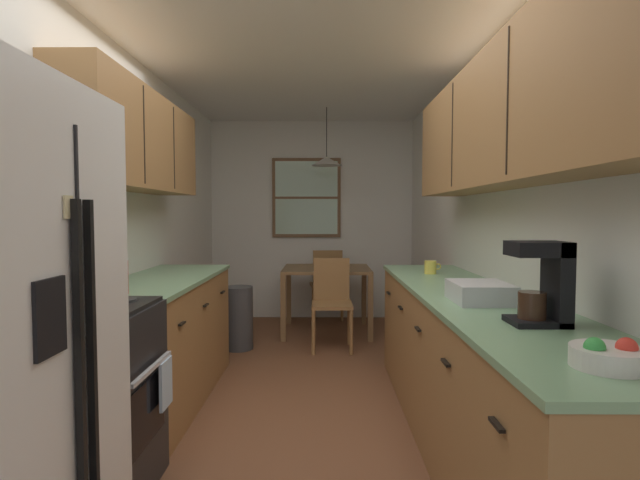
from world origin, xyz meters
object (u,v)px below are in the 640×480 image
storage_canister (119,276)px  mug_by_coffeemaker (431,267)px  dish_rack (480,292)px  coffee_maker (545,281)px  dining_table (327,277)px  trash_bin (238,318)px  fruit_bowl (608,355)px  microwave_over_range (49,143)px  dining_chair_far (327,281)px  table_serving_bowl (326,264)px  stove_range (80,401)px  dining_chair_near (332,299)px

storage_canister → mug_by_coffeemaker: (1.96, 0.96, -0.05)m
storage_canister → dish_rack: 1.97m
coffee_maker → dining_table: bearing=103.7°
storage_canister → dish_rack: storage_canister is taller
trash_bin → storage_canister: storage_canister is taller
coffee_maker → fruit_bowl: coffee_maker is taller
microwave_over_range → trash_bin: (0.41, 2.58, -1.36)m
dining_table → coffee_maker: (0.87, -3.55, 0.44)m
dining_chair_far → coffee_maker: (0.86, -4.19, 0.58)m
microwave_over_range → mug_by_coffeemaker: bearing=34.6°
microwave_over_range → dish_rack: bearing=6.7°
storage_canister → fruit_bowl: (1.99, -1.31, -0.07)m
table_serving_bowl → trash_bin: bearing=-138.6°
trash_bin → dining_chair_far: bearing=56.3°
stove_range → dish_rack: (1.95, 0.24, 0.48)m
trash_bin → fruit_bowl: size_ratio=2.97×
dining_chair_near → trash_bin: dining_chair_near is taller
fruit_bowl → table_serving_bowl: (-0.80, 4.19, -0.16)m
dish_rack → stove_range: bearing=-172.9°
storage_canister → coffee_maker: (2.06, -0.74, 0.07)m
dining_chair_near → table_serving_bowl: bearing=94.1°
stove_range → microwave_over_range: 1.21m
microwave_over_range → dining_table: 3.68m
dining_chair_near → dish_rack: dish_rack is taller
fruit_bowl → dish_rack: dish_rack is taller
mug_by_coffeemaker → coffee_maker: bearing=-86.9°
dining_table → dining_chair_far: (0.01, 0.65, -0.14)m
coffee_maker → mug_by_coffeemaker: coffee_maker is taller
storage_canister → table_serving_bowl: size_ratio=1.11×
dining_chair_near → coffee_maker: coffee_maker is taller
stove_range → trash_bin: size_ratio=1.75×
fruit_bowl → mug_by_coffeemaker: bearing=90.6°
stove_range → trash_bin: bearing=83.5°
trash_bin → coffee_maker: size_ratio=1.85×
microwave_over_range → dining_chair_near: microwave_over_range is taller
microwave_over_range → dining_chair_near: 3.18m
storage_canister → table_serving_bowl: (1.18, 2.89, -0.23)m
fruit_bowl → storage_canister: bearing=146.7°
stove_range → dining_chair_near: 2.91m
stove_range → trash_bin: stove_range is taller
dining_table → storage_canister: size_ratio=4.73×
dining_table → coffee_maker: bearing=-76.3°
stove_range → fruit_bowl: stove_range is taller
dining_table → microwave_over_range: bearing=-111.6°
microwave_over_range → fruit_bowl: (2.10, -0.83, -0.74)m
dining_chair_near → fruit_bowl: size_ratio=4.27×
dining_chair_near → dish_rack: (0.72, -2.39, 0.45)m
trash_bin → coffee_maker: bearing=-58.4°
dining_table → dish_rack: bearing=-75.8°
coffee_maker → microwave_over_range: bearing=172.9°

